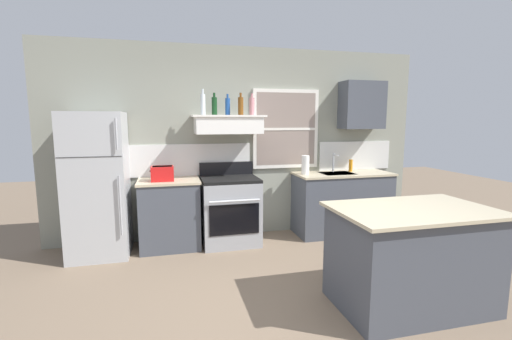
{
  "coord_description": "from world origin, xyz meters",
  "views": [
    {
      "loc": [
        -1.03,
        -2.72,
        1.68
      ],
      "look_at": [
        -0.05,
        1.2,
        1.1
      ],
      "focal_mm": 24.45,
      "sensor_mm": 36.0,
      "label": 1
    }
  ],
  "objects": [
    {
      "name": "ground_plane",
      "position": [
        0.0,
        0.0,
        0.0
      ],
      "size": [
        16.0,
        16.0,
        0.0
      ],
      "primitive_type": "plane",
      "color": "#7A6651"
    },
    {
      "name": "back_wall",
      "position": [
        0.03,
        2.23,
        1.35
      ],
      "size": [
        5.4,
        0.11,
        2.7
      ],
      "color": "gray",
      "rests_on": "ground_plane"
    },
    {
      "name": "refrigerator",
      "position": [
        -1.9,
        1.84,
        0.89
      ],
      "size": [
        0.7,
        0.72,
        1.78
      ],
      "color": "#B7BABC",
      "rests_on": "ground_plane"
    },
    {
      "name": "counter_left_of_stove",
      "position": [
        -1.05,
        1.9,
        0.46
      ],
      "size": [
        0.79,
        0.63,
        0.91
      ],
      "color": "#474C56",
      "rests_on": "ground_plane"
    },
    {
      "name": "toaster",
      "position": [
        -1.12,
        1.83,
        1.01
      ],
      "size": [
        0.3,
        0.2,
        0.19
      ],
      "color": "red",
      "rests_on": "counter_left_of_stove"
    },
    {
      "name": "stove_range",
      "position": [
        -0.25,
        1.86,
        0.46
      ],
      "size": [
        0.76,
        0.69,
        1.09
      ],
      "color": "#9EA0A5",
      "rests_on": "ground_plane"
    },
    {
      "name": "range_hood_shelf",
      "position": [
        -0.25,
        1.96,
        1.62
      ],
      "size": [
        0.96,
        0.52,
        0.24
      ],
      "color": "white"
    },
    {
      "name": "bottle_clear_tall",
      "position": [
        -0.58,
        1.95,
        1.89
      ],
      "size": [
        0.06,
        0.06,
        0.34
      ],
      "color": "silver",
      "rests_on": "range_hood_shelf"
    },
    {
      "name": "bottle_dark_green_wine",
      "position": [
        -0.42,
        2.0,
        1.87
      ],
      "size": [
        0.07,
        0.07,
        0.3
      ],
      "color": "#143819",
      "rests_on": "range_hood_shelf"
    },
    {
      "name": "bottle_blue_liqueur",
      "position": [
        -0.24,
        2.0,
        1.86
      ],
      "size": [
        0.07,
        0.07,
        0.28
      ],
      "color": "#1E478C",
      "rests_on": "range_hood_shelf"
    },
    {
      "name": "bottle_amber_wine",
      "position": [
        -0.08,
        1.92,
        1.87
      ],
      "size": [
        0.07,
        0.07,
        0.3
      ],
      "color": "brown",
      "rests_on": "range_hood_shelf"
    },
    {
      "name": "bottle_rose_pink",
      "position": [
        0.08,
        1.97,
        1.87
      ],
      "size": [
        0.07,
        0.07,
        0.29
      ],
      "color": "#C67F84",
      "rests_on": "range_hood_shelf"
    },
    {
      "name": "counter_right_with_sink",
      "position": [
        1.45,
        1.9,
        0.46
      ],
      "size": [
        1.43,
        0.63,
        0.91
      ],
      "color": "#474C56",
      "rests_on": "ground_plane"
    },
    {
      "name": "sink_faucet",
      "position": [
        1.35,
        2.0,
        1.08
      ],
      "size": [
        0.03,
        0.17,
        0.28
      ],
      "color": "silver",
      "rests_on": "counter_right_with_sink"
    },
    {
      "name": "paper_towel_roll",
      "position": [
        0.85,
        1.9,
        1.04
      ],
      "size": [
        0.11,
        0.11,
        0.27
      ],
      "primitive_type": "cylinder",
      "color": "white",
      "rests_on": "counter_right_with_sink"
    },
    {
      "name": "dish_soap_bottle",
      "position": [
        1.63,
        2.0,
        1.0
      ],
      "size": [
        0.06,
        0.06,
        0.18
      ],
      "primitive_type": "cylinder",
      "color": "orange",
      "rests_on": "counter_right_with_sink"
    },
    {
      "name": "kitchen_island",
      "position": [
        1.05,
        -0.16,
        0.46
      ],
      "size": [
        1.4,
        0.9,
        0.91
      ],
      "color": "#474C56",
      "rests_on": "ground_plane"
    },
    {
      "name": "upper_cabinet_right",
      "position": [
        1.8,
        2.04,
        1.9
      ],
      "size": [
        0.64,
        0.32,
        0.7
      ],
      "color": "#474C56"
    }
  ]
}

